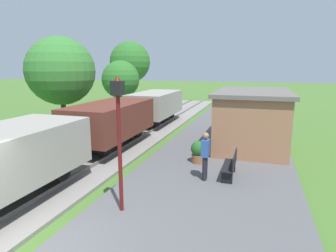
% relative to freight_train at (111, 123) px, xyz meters
% --- Properties ---
extents(freight_train, '(2.50, 19.40, 2.12)m').
position_rel_freight_train_xyz_m(freight_train, '(0.00, 0.00, 0.00)').
color(freight_train, gray).
rests_on(freight_train, rail_near).
extents(station_hut, '(3.50, 5.80, 2.78)m').
position_rel_freight_train_xyz_m(station_hut, '(6.80, 2.04, 0.26)').
color(station_hut, '#9E6B4C').
rests_on(station_hut, platform_slab).
extents(bench_near_hut, '(0.42, 1.50, 0.91)m').
position_rel_freight_train_xyz_m(bench_near_hut, '(6.25, -2.71, -0.68)').
color(bench_near_hut, black).
rests_on(bench_near_hut, platform_slab).
extents(bench_down_platform, '(0.42, 1.50, 0.91)m').
position_rel_freight_train_xyz_m(bench_down_platform, '(6.25, 6.57, -0.68)').
color(bench_down_platform, black).
rests_on(bench_down_platform, platform_slab).
extents(person_waiting, '(0.25, 0.39, 1.71)m').
position_rel_freight_train_xyz_m(person_waiting, '(5.40, -3.20, -0.21)').
color(person_waiting, black).
rests_on(person_waiting, platform_slab).
extents(potted_planter, '(0.64, 0.64, 0.92)m').
position_rel_freight_train_xyz_m(potted_planter, '(4.81, -1.43, -0.67)').
color(potted_planter, brown).
rests_on(potted_planter, platform_slab).
extents(lamp_post_near, '(0.28, 0.28, 3.70)m').
position_rel_freight_train_xyz_m(lamp_post_near, '(3.60, -6.06, 1.41)').
color(lamp_post_near, '#591414').
rests_on(lamp_post_near, platform_slab).
extents(tree_trackside_far, '(3.83, 3.83, 5.85)m').
position_rel_freight_train_xyz_m(tree_trackside_far, '(-3.68, 1.13, 2.53)').
color(tree_trackside_far, '#4C3823').
rests_on(tree_trackside_far, ground).
extents(tree_field_left, '(3.28, 3.28, 4.73)m').
position_rel_freight_train_xyz_m(tree_field_left, '(-4.51, 10.11, 1.69)').
color(tree_field_left, '#4C3823').
rests_on(tree_field_left, ground).
extents(tree_field_distant, '(4.77, 4.77, 7.14)m').
position_rel_freight_train_xyz_m(tree_field_distant, '(-7.74, 19.07, 3.35)').
color(tree_field_distant, '#4C3823').
rests_on(tree_field_distant, ground).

